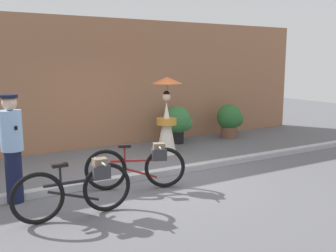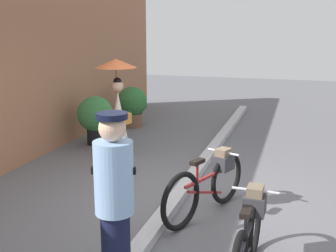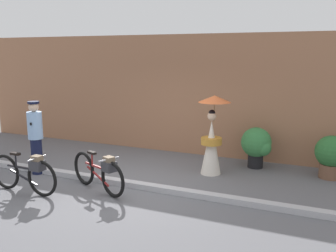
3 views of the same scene
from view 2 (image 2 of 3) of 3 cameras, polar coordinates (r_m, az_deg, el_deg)
The scene contains 8 objects.
ground_plane at distance 6.17m, azimuth 1.51°, elevation -9.79°, with size 30.00×30.00×0.00m, color slate.
sidewalk_curb at distance 6.15m, azimuth 1.51°, elevation -9.27°, with size 14.00×0.20×0.12m, color #B2B2B7.
bicycle_near_officer at distance 4.29m, azimuth 10.90°, elevation -14.52°, with size 1.76×0.48×0.83m.
bicycle_far_side at distance 5.59m, azimuth 5.50°, elevation -7.70°, with size 1.67×0.75×0.81m.
person_officer at distance 3.72m, azimuth -7.26°, elevation -10.43°, with size 0.34×0.38×1.73m.
person_with_parasol at distance 7.69m, azimuth -6.79°, elevation 1.97°, with size 0.76×0.76×1.87m.
potted_plant_by_door at distance 10.43m, azimuth -4.76°, elevation 2.92°, with size 0.75×0.74×0.99m.
potted_plant_small at distance 8.93m, azimuth -9.68°, elevation 1.31°, with size 0.77×0.75×1.02m.
Camera 2 is at (-5.46, -1.55, 2.42)m, focal length 44.94 mm.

